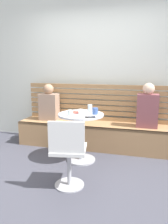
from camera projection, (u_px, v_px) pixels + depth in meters
name	position (u px, v px, depth m)	size (l,w,h in m)	color
ground	(73.00, 178.00, 2.89)	(8.00, 8.00, 0.00)	#42424C
back_wall	(99.00, 65.00, 4.14)	(5.20, 0.10, 2.90)	silver
booth_bench	(93.00, 135.00, 3.97)	(2.70, 0.52, 0.44)	#A87C51
booth_backrest	(96.00, 102.00, 4.09)	(2.65, 0.04, 0.67)	#9A7249
cafe_table	(81.00, 128.00, 3.34)	(0.68, 0.68, 0.74)	#ADADB2
white_chair	(68.00, 152.00, 2.56)	(0.47, 0.47, 0.85)	#ADADB2
person_adult	(148.00, 108.00, 3.62)	(0.34, 0.22, 0.73)	brown
person_child_left	(49.00, 104.00, 4.13)	(0.34, 0.22, 0.67)	#9E7F6B
cup_ceramic_white	(81.00, 112.00, 3.27)	(0.08, 0.08, 0.07)	white
cup_glass_tall	(90.00, 108.00, 3.38)	(0.07, 0.07, 0.12)	silver
cup_mug_blue	(95.00, 111.00, 3.25)	(0.08, 0.08, 0.10)	#3D5B9E
cup_glass_short	(70.00, 113.00, 3.16)	(0.08, 0.08, 0.08)	silver
plate_small	(74.00, 112.00, 3.37)	(0.17, 0.17, 0.01)	#DB4C42
phone_on_table	(90.00, 117.00, 3.06)	(0.07, 0.14, 0.01)	black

